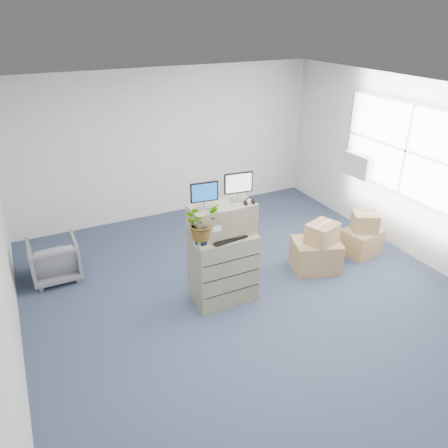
{
  "coord_description": "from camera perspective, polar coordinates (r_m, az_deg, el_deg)",
  "views": [
    {
      "loc": [
        -2.6,
        -4.22,
        3.72
      ],
      "look_at": [
        -0.33,
        0.4,
        1.17
      ],
      "focal_mm": 35.0,
      "sensor_mm": 36.0,
      "label": 1
    }
  ],
  "objects": [
    {
      "name": "cardboard_boxes",
      "position": [
        7.21,
        14.39,
        -2.65
      ],
      "size": [
        1.75,
        0.75,
        0.81
      ],
      "color": "olive",
      "rests_on": "ground"
    },
    {
      "name": "monitor_left",
      "position": [
        5.46,
        -2.58,
        3.93
      ],
      "size": [
        0.36,
        0.16,
        0.36
      ],
      "rotation": [
        0.0,
        0.0,
        -0.11
      ],
      "color": "#99999E",
      "rests_on": "filing_cabinet_upper"
    },
    {
      "name": "filing_cabinet_upper",
      "position": [
        5.74,
        -0.28,
        0.59
      ],
      "size": [
        0.87,
        0.44,
        0.43
      ],
      "primitive_type": "cube",
      "rotation": [
        0.0,
        0.0,
        -0.01
      ],
      "color": "gray",
      "rests_on": "filing_cabinet_lower"
    },
    {
      "name": "phone_dock",
      "position": [
        5.81,
        -0.35,
        -0.92
      ],
      "size": [
        0.07,
        0.05,
        0.14
      ],
      "rotation": [
        0.0,
        0.0,
        -0.01
      ],
      "color": "silver",
      "rests_on": "filing_cabinet_lower"
    },
    {
      "name": "mouse",
      "position": [
        5.82,
        2.99,
        -1.27
      ],
      "size": [
        0.11,
        0.09,
        0.03
      ],
      "primitive_type": "ellipsoid",
      "rotation": [
        0.0,
        0.0,
        0.33
      ],
      "color": "silver",
      "rests_on": "filing_cabinet_lower"
    },
    {
      "name": "external_drive",
      "position": [
        6.01,
        2.22,
        -0.19
      ],
      "size": [
        0.2,
        0.17,
        0.05
      ],
      "primitive_type": "cube",
      "rotation": [
        0.0,
        0.0,
        -0.25
      ],
      "color": "black",
      "rests_on": "filing_cabinet_lower"
    },
    {
      "name": "ac_unit",
      "position": [
        8.24,
        17.29,
        7.37
      ],
      "size": [
        0.24,
        0.6,
        0.4
      ],
      "primitive_type": "cube",
      "color": "beige",
      "rests_on": "wall_right"
    },
    {
      "name": "filing_cabinet_lower",
      "position": [
        6.05,
        -0.07,
        -5.73
      ],
      "size": [
        0.87,
        0.53,
        1.01
      ],
      "primitive_type": "cube",
      "rotation": [
        0.0,
        0.0,
        -0.01
      ],
      "color": "gray",
      "rests_on": "ground"
    },
    {
      "name": "office_chair",
      "position": [
        7.06,
        -21.3,
        -4.1
      ],
      "size": [
        0.69,
        0.65,
        0.71
      ],
      "primitive_type": "imported",
      "rotation": [
        0.0,
        0.0,
        3.13
      ],
      "color": "slate",
      "rests_on": "ground"
    },
    {
      "name": "window",
      "position": [
        7.56,
        22.84,
        8.84
      ],
      "size": [
        0.07,
        2.72,
        1.52
      ],
      "color": "#979799",
      "rests_on": "wall_right"
    },
    {
      "name": "keyboard",
      "position": [
        5.7,
        0.54,
        -1.87
      ],
      "size": [
        0.51,
        0.26,
        0.03
      ],
      "primitive_type": "cube",
      "rotation": [
        0.0,
        0.0,
        0.12
      ],
      "color": "black",
      "rests_on": "filing_cabinet_lower"
    },
    {
      "name": "headphones",
      "position": [
        5.65,
        3.32,
        2.95
      ],
      "size": [
        0.13,
        0.02,
        0.13
      ],
      "primitive_type": "torus",
      "rotation": [
        1.57,
        0.0,
        -0.01
      ],
      "color": "black",
      "rests_on": "filing_cabinet_upper"
    },
    {
      "name": "ground",
      "position": [
        6.2,
        4.43,
        -10.59
      ],
      "size": [
        7.0,
        7.0,
        0.0
      ],
      "primitive_type": "plane",
      "color": "#29334A",
      "rests_on": "ground"
    },
    {
      "name": "wall_back",
      "position": [
        8.48,
        -7.43,
        10.29
      ],
      "size": [
        6.0,
        0.02,
        2.8
      ],
      "primitive_type": "cube",
      "color": "silver",
      "rests_on": "ground"
    },
    {
      "name": "potted_plant",
      "position": [
        5.47,
        -2.98,
        -0.26
      ],
      "size": [
        0.53,
        0.57,
        0.46
      ],
      "rotation": [
        0.0,
        0.0,
        -0.01
      ],
      "color": "#97AB89",
      "rests_on": "filing_cabinet_lower"
    },
    {
      "name": "monitor_right",
      "position": [
        5.7,
        1.89,
        5.13
      ],
      "size": [
        0.39,
        0.17,
        0.38
      ],
      "rotation": [
        0.0,
        0.0,
        -0.12
      ],
      "color": "#99999E",
      "rests_on": "filing_cabinet_upper"
    },
    {
      "name": "tissue_box",
      "position": [
        5.96,
        3.02,
        0.32
      ],
      "size": [
        0.25,
        0.14,
        0.09
      ],
      "primitive_type": "cube",
      "rotation": [
        0.0,
        0.0,
        -0.07
      ],
      "color": "#40A0DA",
      "rests_on": "external_drive"
    },
    {
      "name": "wall_right",
      "position": [
        7.39,
        25.52,
        5.48
      ],
      "size": [
        0.02,
        7.0,
        2.8
      ],
      "primitive_type": "cube",
      "color": "silver",
      "rests_on": "ground"
    },
    {
      "name": "water_bottle",
      "position": [
        5.79,
        0.26,
        -0.03
      ],
      "size": [
        0.08,
        0.08,
        0.28
      ],
      "primitive_type": "cylinder",
      "color": "gray",
      "rests_on": "filing_cabinet_lower"
    }
  ]
}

